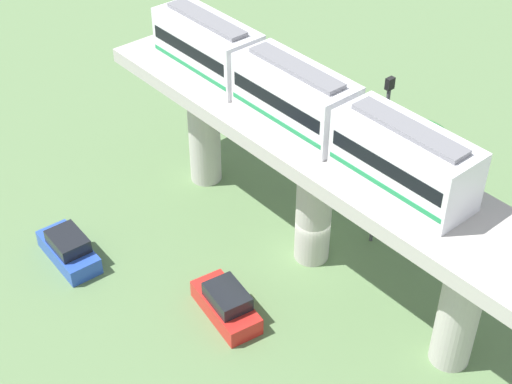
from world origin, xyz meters
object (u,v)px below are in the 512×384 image
at_px(parked_car_blue, 69,249).
at_px(parked_car_red, 226,304).
at_px(train, 295,97).
at_px(tree_near_viaduct, 420,152).
at_px(signal_post, 381,157).

distance_m(parked_car_blue, parked_car_red, 9.53).
relative_size(train, parked_car_red, 4.63).
bearing_deg(parked_car_blue, tree_near_viaduct, 157.14).
bearing_deg(train, parked_car_red, 18.79).
relative_size(parked_car_blue, parked_car_red, 0.97).
bearing_deg(parked_car_blue, train, 150.04).
bearing_deg(parked_car_red, tree_near_viaduct, -171.08).
bearing_deg(signal_post, tree_near_viaduct, -169.76).
bearing_deg(tree_near_viaduct, signal_post, 10.24).
relative_size(parked_car_red, signal_post, 0.43).
relative_size(train, parked_car_blue, 4.78).
xyz_separation_m(parked_car_blue, signal_post, (-13.58, 9.57, 4.95)).
bearing_deg(parked_car_red, parked_car_blue, -56.73).
xyz_separation_m(tree_near_viaduct, signal_post, (4.57, 0.83, 2.20)).
xyz_separation_m(parked_car_red, tree_near_viaduct, (-14.24, 0.04, 2.75)).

